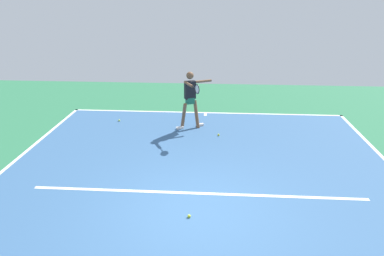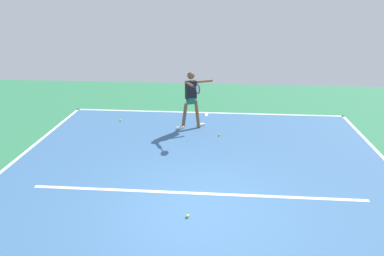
{
  "view_description": "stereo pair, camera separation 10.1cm",
  "coord_description": "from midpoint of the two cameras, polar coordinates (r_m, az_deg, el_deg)",
  "views": [
    {
      "loc": [
        -0.36,
        6.12,
        4.17
      ],
      "look_at": [
        0.23,
        -2.41,
        0.9
      ],
      "focal_mm": 33.31,
      "sensor_mm": 36.0,
      "label": 1
    },
    {
      "loc": [
        -0.46,
        6.12,
        4.17
      ],
      "look_at": [
        0.23,
        -2.41,
        0.9
      ],
      "focal_mm": 33.31,
      "sensor_mm": 36.0,
      "label": 2
    }
  ],
  "objects": [
    {
      "name": "court_line_baseline_near",
      "position": [
        13.18,
        2.61,
        2.47
      ],
      "size": [
        9.9,
        0.1,
        0.01
      ],
      "primitive_type": "cube",
      "color": "white",
      "rests_on": "ground_plane"
    },
    {
      "name": "court_line_service",
      "position": [
        8.02,
        1.04,
        -10.4
      ],
      "size": [
        7.43,
        0.1,
        0.01
      ],
      "primitive_type": "cube",
      "color": "white",
      "rests_on": "ground_plane"
    },
    {
      "name": "court_line_centre_mark",
      "position": [
        12.99,
        2.58,
        2.19
      ],
      "size": [
        0.1,
        0.3,
        0.01
      ],
      "primitive_type": "cube",
      "color": "white",
      "rests_on": "ground_plane"
    },
    {
      "name": "tennis_player",
      "position": [
        11.37,
        0.18,
        5.17
      ],
      "size": [
        1.13,
        1.42,
        1.87
      ],
      "rotation": [
        0.0,
        0.0,
        0.48
      ],
      "color": "brown",
      "rests_on": "ground_plane"
    },
    {
      "name": "tennis_ball_centre_court",
      "position": [
        7.24,
        -0.3,
        -13.92
      ],
      "size": [
        0.07,
        0.07,
        0.07
      ],
      "primitive_type": "sphere",
      "color": "#CCE033",
      "rests_on": "ground_plane"
    },
    {
      "name": "court_surface",
      "position": [
        7.42,
        0.68,
        -13.28
      ],
      "size": [
        9.9,
        12.85,
        0.0
      ],
      "primitive_type": "cube",
      "color": "#38608E",
      "rests_on": "ground_plane"
    },
    {
      "name": "ground_plane",
      "position": [
        7.42,
        0.68,
        -13.3
      ],
      "size": [
        21.68,
        21.68,
        0.0
      ],
      "primitive_type": "plane",
      "color": "#2D754C"
    },
    {
      "name": "tennis_ball_far_corner",
      "position": [
        12.54,
        -11.17,
        1.25
      ],
      "size": [
        0.07,
        0.07,
        0.07
      ],
      "primitive_type": "sphere",
      "color": "#C6E53D",
      "rests_on": "ground_plane"
    },
    {
      "name": "tennis_ball_near_service_line",
      "position": [
        11.06,
        4.64,
        -1.11
      ],
      "size": [
        0.07,
        0.07,
        0.07
      ],
      "primitive_type": "sphere",
      "color": "yellow",
      "rests_on": "ground_plane"
    }
  ]
}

